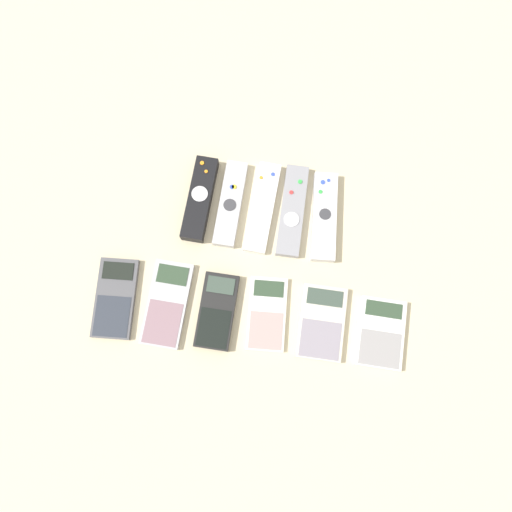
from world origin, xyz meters
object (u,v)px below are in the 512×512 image
at_px(remote_1, 230,204).
at_px(remote_2, 261,207).
at_px(calculator_2, 217,311).
at_px(calculator_3, 267,314).
at_px(calculator_1, 167,304).
at_px(calculator_5, 381,333).
at_px(calculator_0, 115,298).
at_px(remote_3, 292,211).
at_px(calculator_4, 322,323).
at_px(remote_0, 200,199).
at_px(remote_4, 324,217).

bearing_deg(remote_1, remote_2, 2.48).
xyz_separation_m(calculator_2, calculator_3, (0.09, 0.01, -0.00)).
distance_m(calculator_1, calculator_5, 0.39).
xyz_separation_m(remote_1, calculator_0, (-0.19, -0.21, -0.00)).
relative_size(remote_3, calculator_0, 1.19).
bearing_deg(calculator_4, remote_0, 142.03).
xyz_separation_m(remote_0, calculator_0, (-0.13, -0.21, -0.01)).
bearing_deg(remote_0, calculator_0, -118.74).
bearing_deg(calculator_4, remote_2, 124.52).
height_order(remote_1, calculator_5, remote_1).
xyz_separation_m(remote_0, calculator_3, (0.15, -0.20, -0.01)).
xyz_separation_m(remote_2, remote_4, (0.12, -0.00, 0.00)).
distance_m(calculator_2, calculator_4, 0.19).
xyz_separation_m(remote_3, calculator_4, (0.08, -0.20, -0.00)).
distance_m(remote_0, remote_2, 0.12).
relative_size(calculator_3, calculator_5, 1.08).
bearing_deg(remote_0, remote_2, 2.67).
bearing_deg(calculator_3, remote_2, 97.31).
bearing_deg(calculator_0, calculator_1, -2.06).
distance_m(remote_0, calculator_5, 0.42).
height_order(remote_4, calculator_0, remote_4).
distance_m(remote_2, calculator_5, 0.32).
bearing_deg(remote_2, calculator_3, -76.41).
height_order(remote_0, calculator_3, remote_0).
height_order(remote_0, calculator_1, remote_0).
bearing_deg(remote_4, calculator_3, -116.98).
relative_size(remote_1, calculator_0, 1.12).
height_order(calculator_1, calculator_5, calculator_5).
relative_size(remote_1, remote_2, 0.94).
bearing_deg(calculator_5, remote_0, 151.54).
bearing_deg(calculator_5, remote_1, 147.02).
bearing_deg(remote_1, calculator_1, -111.59).
relative_size(calculator_3, calculator_4, 1.02).
xyz_separation_m(remote_4, calculator_1, (-0.27, -0.20, -0.00)).
xyz_separation_m(calculator_2, calculator_5, (0.30, -0.00, -0.00)).
bearing_deg(remote_0, remote_1, 2.07).
height_order(calculator_0, calculator_1, same).
relative_size(remote_2, calculator_1, 1.13).
height_order(remote_2, calculator_0, remote_2).
bearing_deg(calculator_0, calculator_5, -3.41).
height_order(remote_3, calculator_1, remote_3).
xyz_separation_m(calculator_3, calculator_5, (0.21, -0.01, 0.00)).
distance_m(calculator_0, calculator_2, 0.19).
relative_size(remote_2, calculator_4, 1.34).
relative_size(remote_0, calculator_3, 1.21).
height_order(remote_2, remote_4, remote_4).
height_order(calculator_4, calculator_5, same).
height_order(calculator_0, calculator_3, calculator_0).
bearing_deg(remote_4, calculator_5, -62.54).
bearing_deg(remote_3, calculator_2, -118.52).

